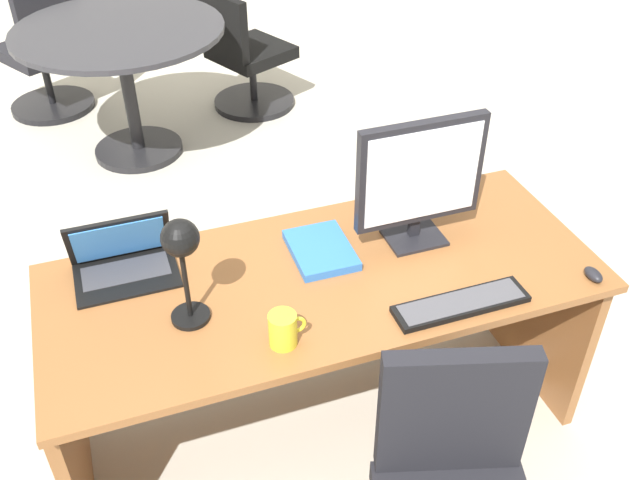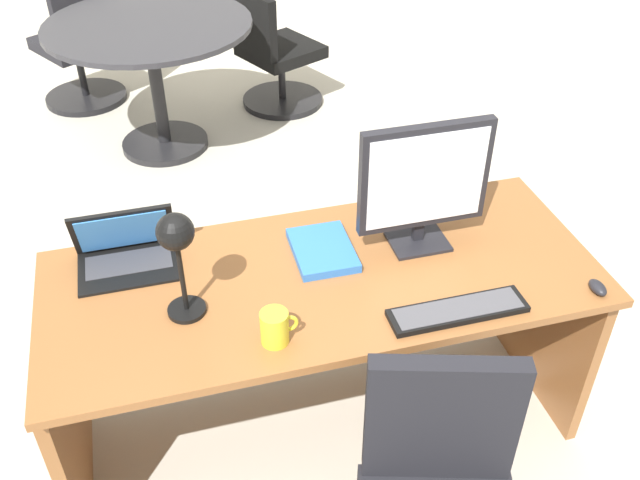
{
  "view_description": "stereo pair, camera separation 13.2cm",
  "coord_description": "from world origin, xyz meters",
  "px_view_note": "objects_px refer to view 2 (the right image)",
  "views": [
    {
      "loc": [
        -0.61,
        -1.69,
        2.27
      ],
      "look_at": [
        0.0,
        0.04,
        0.88
      ],
      "focal_mm": 39.77,
      "sensor_mm": 36.0,
      "label": 1
    },
    {
      "loc": [
        -0.49,
        -1.73,
        2.27
      ],
      "look_at": [
        0.0,
        0.04,
        0.88
      ],
      "focal_mm": 39.77,
      "sensor_mm": 36.0,
      "label": 2
    }
  ],
  "objects_px": {
    "book": "(323,250)",
    "meeting_table": "(152,55)",
    "desk": "(319,315)",
    "mouse": "(598,287)",
    "desk_lamp": "(177,245)",
    "meeting_chair_near": "(275,61)",
    "monitor": "(424,181)",
    "keyboard": "(458,311)",
    "meeting_chair_far": "(81,54)",
    "laptop": "(126,246)",
    "coffee_mug": "(275,327)"
  },
  "relations": [
    {
      "from": "laptop",
      "to": "meeting_table",
      "type": "bearing_deg",
      "value": 83.76
    },
    {
      "from": "desk",
      "to": "laptop",
      "type": "height_order",
      "value": "laptop"
    },
    {
      "from": "monitor",
      "to": "desk_lamp",
      "type": "xyz_separation_m",
      "value": [
        -0.82,
        -0.16,
        0.02
      ]
    },
    {
      "from": "meeting_table",
      "to": "book",
      "type": "bearing_deg",
      "value": -79.63
    },
    {
      "from": "desk",
      "to": "keyboard",
      "type": "relative_size",
      "value": 4.18
    },
    {
      "from": "mouse",
      "to": "meeting_chair_near",
      "type": "bearing_deg",
      "value": 97.47
    },
    {
      "from": "keyboard",
      "to": "desk_lamp",
      "type": "distance_m",
      "value": 0.88
    },
    {
      "from": "monitor",
      "to": "meeting_chair_near",
      "type": "xyz_separation_m",
      "value": [
        0.06,
        2.67,
        -0.68
      ]
    },
    {
      "from": "laptop",
      "to": "monitor",
      "type": "bearing_deg",
      "value": -9.7
    },
    {
      "from": "meeting_table",
      "to": "monitor",
      "type": "bearing_deg",
      "value": -71.82
    },
    {
      "from": "monitor",
      "to": "book",
      "type": "bearing_deg",
      "value": 174.66
    },
    {
      "from": "keyboard",
      "to": "book",
      "type": "bearing_deg",
      "value": 129.07
    },
    {
      "from": "coffee_mug",
      "to": "book",
      "type": "bearing_deg",
      "value": 56.09
    },
    {
      "from": "desk_lamp",
      "to": "coffee_mug",
      "type": "bearing_deg",
      "value": -35.87
    },
    {
      "from": "mouse",
      "to": "desk_lamp",
      "type": "distance_m",
      "value": 1.33
    },
    {
      "from": "book",
      "to": "coffee_mug",
      "type": "height_order",
      "value": "coffee_mug"
    },
    {
      "from": "monitor",
      "to": "keyboard",
      "type": "xyz_separation_m",
      "value": [
        -0.01,
        -0.37,
        -0.25
      ]
    },
    {
      "from": "laptop",
      "to": "meeting_chair_far",
      "type": "height_order",
      "value": "laptop"
    },
    {
      "from": "desk",
      "to": "desk_lamp",
      "type": "distance_m",
      "value": 0.69
    },
    {
      "from": "mouse",
      "to": "book",
      "type": "relative_size",
      "value": 0.29
    },
    {
      "from": "desk_lamp",
      "to": "meeting_chair_far",
      "type": "relative_size",
      "value": 0.45
    },
    {
      "from": "meeting_chair_far",
      "to": "book",
      "type": "bearing_deg",
      "value": -74.09
    },
    {
      "from": "laptop",
      "to": "book",
      "type": "xyz_separation_m",
      "value": [
        0.65,
        -0.14,
        -0.05
      ]
    },
    {
      "from": "mouse",
      "to": "coffee_mug",
      "type": "distance_m",
      "value": 1.05
    },
    {
      "from": "desk",
      "to": "desk_lamp",
      "type": "bearing_deg",
      "value": -163.46
    },
    {
      "from": "monitor",
      "to": "keyboard",
      "type": "relative_size",
      "value": 1.05
    },
    {
      "from": "monitor",
      "to": "meeting_chair_near",
      "type": "distance_m",
      "value": 2.76
    },
    {
      "from": "laptop",
      "to": "meeting_chair_near",
      "type": "relative_size",
      "value": 0.41
    },
    {
      "from": "monitor",
      "to": "meeting_chair_near",
      "type": "relative_size",
      "value": 0.56
    },
    {
      "from": "desk",
      "to": "meeting_table",
      "type": "relative_size",
      "value": 1.54
    },
    {
      "from": "book",
      "to": "meeting_table",
      "type": "distance_m",
      "value": 2.3
    },
    {
      "from": "keyboard",
      "to": "meeting_table",
      "type": "relative_size",
      "value": 0.37
    },
    {
      "from": "laptop",
      "to": "meeting_chair_near",
      "type": "height_order",
      "value": "laptop"
    },
    {
      "from": "book",
      "to": "meeting_chair_far",
      "type": "height_order",
      "value": "meeting_chair_far"
    },
    {
      "from": "meeting_chair_near",
      "to": "keyboard",
      "type": "bearing_deg",
      "value": -91.38
    },
    {
      "from": "keyboard",
      "to": "desk_lamp",
      "type": "height_order",
      "value": "desk_lamp"
    },
    {
      "from": "laptop",
      "to": "keyboard",
      "type": "xyz_separation_m",
      "value": [
        0.97,
        -0.54,
        -0.05
      ]
    },
    {
      "from": "laptop",
      "to": "coffee_mug",
      "type": "height_order",
      "value": "laptop"
    },
    {
      "from": "laptop",
      "to": "book",
      "type": "height_order",
      "value": "laptop"
    },
    {
      "from": "book",
      "to": "meeting_chair_far",
      "type": "bearing_deg",
      "value": 105.91
    },
    {
      "from": "coffee_mug",
      "to": "laptop",
      "type": "bearing_deg",
      "value": 128.52
    },
    {
      "from": "desk_lamp",
      "to": "book",
      "type": "distance_m",
      "value": 0.58
    },
    {
      "from": "meeting_table",
      "to": "meeting_chair_near",
      "type": "distance_m",
      "value": 0.94
    },
    {
      "from": "book",
      "to": "desk",
      "type": "bearing_deg",
      "value": -117.46
    },
    {
      "from": "desk",
      "to": "coffee_mug",
      "type": "height_order",
      "value": "coffee_mug"
    },
    {
      "from": "mouse",
      "to": "coffee_mug",
      "type": "height_order",
      "value": "coffee_mug"
    },
    {
      "from": "desk_lamp",
      "to": "meeting_table",
      "type": "distance_m",
      "value": 2.49
    },
    {
      "from": "coffee_mug",
      "to": "meeting_chair_far",
      "type": "distance_m",
      "value": 3.48
    },
    {
      "from": "meeting_table",
      "to": "meeting_chair_far",
      "type": "xyz_separation_m",
      "value": [
        -0.45,
        0.77,
        -0.26
      ]
    },
    {
      "from": "laptop",
      "to": "meeting_chair_near",
      "type": "xyz_separation_m",
      "value": [
        1.04,
        2.5,
        -0.49
      ]
    }
  ]
}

